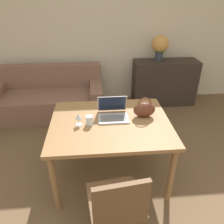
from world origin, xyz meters
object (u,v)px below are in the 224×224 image
object	(u,v)px
chair	(117,204)
flower_vase	(160,46)
laptop	(113,111)
couch	(49,99)
wine_glass	(78,117)
handbag	(144,109)
drinking_glass	(89,120)

from	to	relation	value
chair	flower_vase	bearing A→B (deg)	61.64
laptop	couch	bearing A→B (deg)	124.71
laptop	wine_glass	xyz separation A→B (m)	(-0.37, -0.15, 0.03)
handbag	laptop	bearing A→B (deg)	173.74
couch	handbag	world-z (taller)	handbag
laptop	wine_glass	world-z (taller)	laptop
couch	drinking_glass	distance (m)	1.84
flower_vase	chair	bearing A→B (deg)	-111.15
chair	drinking_glass	bearing A→B (deg)	97.31
chair	flower_vase	size ratio (longest dim) A/B	1.97
drinking_glass	handbag	distance (m)	0.61
couch	handbag	bearing A→B (deg)	-47.81
chair	drinking_glass	world-z (taller)	chair
chair	laptop	xyz separation A→B (m)	(0.05, 0.95, 0.31)
drinking_glass	flower_vase	world-z (taller)	flower_vase
laptop	handbag	bearing A→B (deg)	-6.26
laptop	drinking_glass	size ratio (longest dim) A/B	3.23
handbag	flower_vase	world-z (taller)	flower_vase
wine_glass	flower_vase	size ratio (longest dim) A/B	0.31
chair	wine_glass	distance (m)	0.93
handbag	flower_vase	bearing A→B (deg)	70.01
drinking_glass	flower_vase	distance (m)	2.28
drinking_glass	wine_glass	size ratio (longest dim) A/B	0.74
chair	couch	distance (m)	2.59
drinking_glass	handbag	world-z (taller)	handbag
couch	drinking_glass	xyz separation A→B (m)	(0.75, -1.60, 0.52)
wine_glass	flower_vase	distance (m)	2.33
laptop	drinking_glass	world-z (taller)	laptop
drinking_glass	wine_glass	xyz separation A→B (m)	(-0.11, 0.00, 0.04)
drinking_glass	handbag	bearing A→B (deg)	10.45
chair	laptop	bearing A→B (deg)	79.78
drinking_glass	wine_glass	bearing A→B (deg)	179.61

